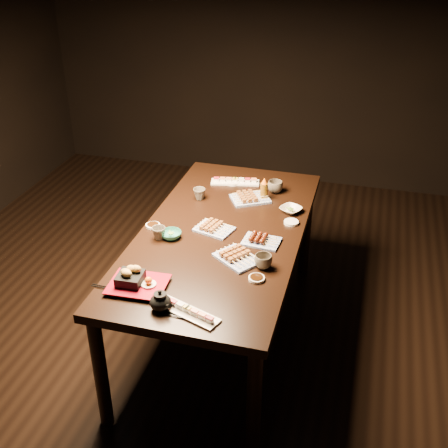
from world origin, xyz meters
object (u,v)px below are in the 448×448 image
Objects in this scene: sushi_platter_near at (188,310)px; edamame_bowl_green at (171,235)px; yakitori_plate_center at (214,226)px; condiment_bottle at (264,189)px; edamame_bowl_cream at (291,210)px; teapot at (160,300)px; teacup_mid_right at (263,261)px; tempura_tray at (137,279)px; yakitori_plate_right at (237,255)px; teacup_far_left at (199,194)px; sushi_platter_far at (235,180)px; yakitori_plate_left at (250,196)px; dining_table at (222,285)px; teacup_near_left at (159,233)px; teacup_far_right at (275,187)px.

edamame_bowl_green is (-0.30, 0.61, -0.00)m from sushi_platter_near.
condiment_bottle reaches higher than yakitori_plate_center.
sushi_platter_near reaches higher than edamame_bowl_cream.
teapot is 1.23m from condiment_bottle.
yakitori_plate_center is 0.45m from teacup_mid_right.
yakitori_plate_center is at bearing 68.93° from tempura_tray.
yakitori_plate_right is 2.93× the size of teacup_far_left.
sushi_platter_far is at bearing 140.80° from yakitori_plate_right.
yakitori_plate_left is 1.58× the size of condiment_bottle.
condiment_bottle is (0.10, 1.21, 0.05)m from sushi_platter_near.
sushi_platter_near is 1.00× the size of sushi_platter_far.
dining_table is 23.25× the size of teacup_far_left.
yakitori_plate_left is (0.07, 0.42, 0.40)m from dining_table.
tempura_tray is (-0.32, -1.05, 0.02)m from yakitori_plate_left.
tempura_tray reaches higher than yakitori_plate_left.
yakitori_plate_left is at bearing 133.10° from yakitori_plate_right.
sushi_platter_near is at bearing -63.48° from edamame_bowl_green.
yakitori_plate_center is 0.50m from condiment_bottle.
teacup_near_left reaches higher than dining_table.
condiment_bottle reaches higher than teacup_mid_right.
edamame_bowl_green is at bearing -122.22° from teacup_far_right.
yakitori_plate_left is at bearing 57.28° from teacup_near_left.
teacup_far_left is 0.41m from condiment_bottle.
dining_table is 14.64× the size of edamame_bowl_cream.
teapot is at bearing -129.90° from teacup_mid_right.
teacup_far_left is (0.01, 0.49, 0.02)m from edamame_bowl_green.
teacup_far_right reaches higher than dining_table.
yakitori_plate_left is 2.98× the size of teacup_far_left.
teacup_far_left is at bearing 137.05° from dining_table.
teacup_far_right is (-0.14, 0.24, 0.02)m from edamame_bowl_cream.
tempura_tray is at bearing -102.19° from yakitori_plate_right.
yakitori_plate_right reaches higher than edamame_bowl_cream.
yakitori_plate_center is 0.44m from yakitori_plate_left.
dining_table is at bearing -55.15° from teacup_far_left.
yakitori_plate_left is 1.95× the size of teapot.
condiment_bottle is (0.15, 0.46, 0.45)m from dining_table.
yakitori_plate_right is 0.48m from teacup_near_left.
teacup_far_right is (0.13, 0.15, 0.01)m from yakitori_plate_left.
teacup_mid_right is at bearing -49.67° from teacup_far_left.
sushi_platter_near is at bearing 31.39° from teapot.
dining_table is 5.63× the size of sushi_platter_far.
condiment_bottle reaches higher than teapot.
teapot reaches higher than sushi_platter_near.
yakitori_plate_left is 0.75m from teacup_mid_right.
teacup_far_left is (-0.20, 0.35, 0.01)m from yakitori_plate_center.
yakitori_plate_left is (0.02, 1.17, 0.01)m from sushi_platter_near.
teacup_far_right is at bearing 82.63° from yakitori_plate_center.
teacup_far_right is 1.35m from teapot.
yakitori_plate_center is 0.90× the size of yakitori_plate_left.
teacup_far_left is at bearing 135.06° from yakitori_plate_center.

